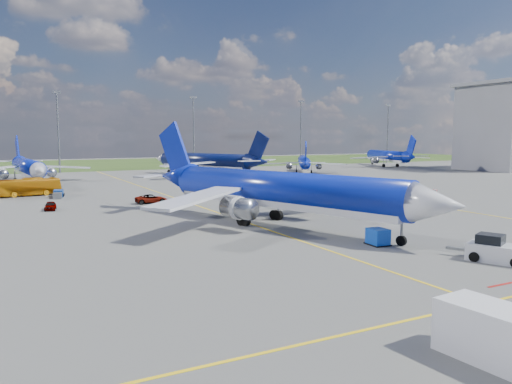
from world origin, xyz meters
name	(u,v)px	position (x,y,z in m)	size (l,w,h in m)	color
ground	(303,242)	(0.00, 0.00, 0.00)	(400.00, 400.00, 0.00)	#585856
grass_strip	(77,165)	(0.00, 150.00, 0.00)	(400.00, 80.00, 0.01)	#2D4719
taxiway_lines	(200,206)	(0.17, 27.70, 0.01)	(60.25, 160.00, 0.02)	yellow
floodlight_masts	(130,128)	(10.00, 110.00, 12.56)	(202.20, 0.50, 22.70)	slate
warning_post	(435,201)	(26.00, 8.00, 1.50)	(0.50, 0.50, 3.00)	red
bg_jet_nnw	(29,183)	(-19.74, 78.33, 0.00)	(29.26, 38.40, 10.06)	#0C21AC
bg_jet_n	(204,176)	(21.68, 80.32, 0.00)	(32.21, 42.27, 11.07)	#071040
bg_jet_ne	(304,173)	(50.83, 78.32, 0.00)	(25.21, 33.09, 8.67)	#0C21AC
bg_jet_ene	(387,166)	(91.89, 89.81, 0.00)	(29.78, 39.08, 10.24)	#0C21AC
main_airliner	(280,226)	(2.35, 8.49, 0.00)	(34.13, 44.80, 11.73)	#0C21AC
pushback_tug	(497,251)	(9.67, -13.60, 0.88)	(4.01, 6.39, 2.17)	silver
uld_container	(378,237)	(5.43, -4.35, 0.76)	(1.52, 1.90, 1.52)	#0D42BD
service_van	(504,337)	(-6.29, -25.88, 1.24)	(2.48, 5.64, 2.48)	white
apron_bus	(26,187)	(-21.44, 52.83, 1.54)	(2.58, 11.03, 3.07)	#C87B0B
service_car_a	(50,206)	(-19.42, 33.53, 0.60)	(1.41, 3.50, 1.19)	#999999
service_car_b	(151,199)	(-5.19, 33.99, 0.67)	(2.23, 4.83, 1.34)	#999999
service_car_c	(243,188)	(14.30, 42.30, 0.71)	(2.00, 4.92, 1.43)	#999999
baggage_tug_w	(367,188)	(35.29, 32.72, 0.57)	(3.05, 5.56, 1.21)	#1B4FA4
baggage_tug_c	(58,194)	(-16.86, 48.47, 0.54)	(2.22, 5.27, 1.15)	navy
baggage_tug_e	(307,185)	(28.60, 42.80, 0.59)	(3.62, 5.75, 1.26)	#19469A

